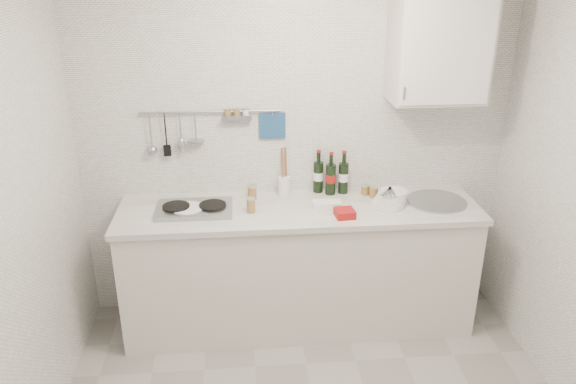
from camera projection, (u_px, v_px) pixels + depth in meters
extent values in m
cube|color=silver|center=(295.00, 147.00, 3.93)|extent=(3.00, 0.02, 2.50)
cube|color=beige|center=(299.00, 269.00, 3.97)|extent=(2.40, 0.60, 0.88)
cube|color=silver|center=(299.00, 210.00, 3.79)|extent=(2.44, 0.64, 0.04)
cube|color=black|center=(298.00, 313.00, 4.14)|extent=(2.34, 0.52, 0.10)
cube|color=#93969B|center=(195.00, 209.00, 3.72)|extent=(0.50, 0.32, 0.03)
cylinder|color=black|center=(176.00, 206.00, 3.70)|extent=(0.18, 0.18, 0.01)
cylinder|color=black|center=(213.00, 205.00, 3.72)|extent=(0.18, 0.18, 0.01)
cylinder|color=#93969B|center=(437.00, 201.00, 3.86)|extent=(0.40, 0.40, 0.02)
cylinder|color=#93969B|center=(436.00, 209.00, 3.88)|extent=(0.34, 0.34, 0.10)
cylinder|color=#93969B|center=(210.00, 112.00, 3.75)|extent=(0.95, 0.02, 0.02)
cube|color=navy|center=(272.00, 126.00, 3.84)|extent=(0.18, 0.02, 0.18)
cube|color=beige|center=(439.00, 47.00, 3.57)|extent=(0.60, 0.35, 0.70)
cube|color=white|center=(449.00, 51.00, 3.40)|extent=(0.56, 0.01, 0.66)
cylinder|color=#93969B|center=(404.00, 93.00, 3.47)|extent=(0.01, 0.01, 0.08)
cylinder|color=#536DBD|center=(186.00, 212.00, 3.70)|extent=(0.23, 0.23, 0.01)
cylinder|color=#536DBD|center=(187.00, 210.00, 3.70)|extent=(0.22, 0.22, 0.01)
cylinder|color=#536DBD|center=(187.00, 208.00, 3.70)|extent=(0.21, 0.21, 0.01)
cylinder|color=white|center=(388.00, 205.00, 3.80)|extent=(0.23, 0.23, 0.01)
cylinder|color=white|center=(389.00, 203.00, 3.80)|extent=(0.22, 0.22, 0.01)
cylinder|color=white|center=(390.00, 201.00, 3.80)|extent=(0.21, 0.21, 0.01)
cylinder|color=white|center=(391.00, 199.00, 3.80)|extent=(0.21, 0.21, 0.01)
cylinder|color=white|center=(391.00, 197.00, 3.80)|extent=(0.20, 0.20, 0.01)
cylinder|color=white|center=(392.00, 195.00, 3.80)|extent=(0.20, 0.20, 0.01)
cylinder|color=white|center=(393.00, 193.00, 3.80)|extent=(0.19, 0.19, 0.01)
cylinder|color=white|center=(394.00, 191.00, 3.80)|extent=(0.18, 0.18, 0.01)
cube|color=white|center=(327.00, 205.00, 3.74)|extent=(0.19, 0.10, 0.06)
cube|color=#A21412|center=(345.00, 213.00, 3.63)|extent=(0.13, 0.13, 0.05)
cylinder|color=white|center=(284.00, 186.00, 3.96)|extent=(0.09, 0.09, 0.13)
cylinder|color=#985D3C|center=(286.00, 164.00, 3.90)|extent=(0.03, 0.07, 0.26)
cylinder|color=#985D3C|center=(282.00, 165.00, 3.91)|extent=(0.02, 0.05, 0.24)
cylinder|color=olive|center=(252.00, 193.00, 3.89)|extent=(0.06, 0.06, 0.09)
cylinder|color=tan|center=(252.00, 186.00, 3.87)|extent=(0.06, 0.06, 0.01)
cylinder|color=olive|center=(365.00, 190.00, 3.98)|extent=(0.06, 0.06, 0.06)
cylinder|color=tan|center=(366.00, 186.00, 3.96)|extent=(0.06, 0.06, 0.01)
cylinder|color=olive|center=(374.00, 193.00, 3.93)|extent=(0.06, 0.06, 0.06)
cylinder|color=tan|center=(374.00, 188.00, 3.92)|extent=(0.06, 0.06, 0.01)
cylinder|color=olive|center=(251.00, 206.00, 3.69)|extent=(0.06, 0.06, 0.09)
cylinder|color=tan|center=(251.00, 199.00, 3.67)|extent=(0.06, 0.06, 0.01)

